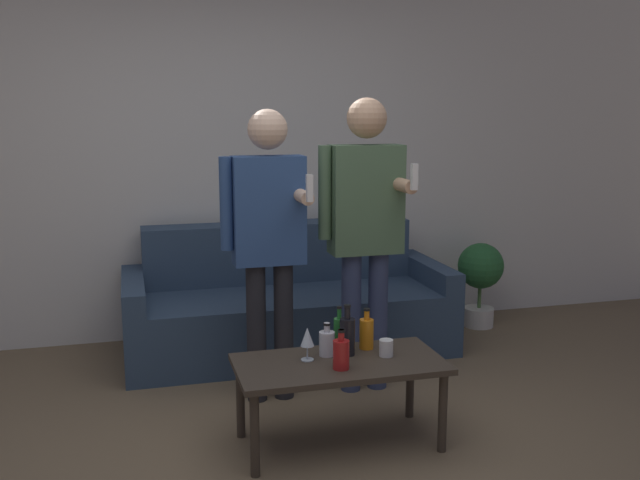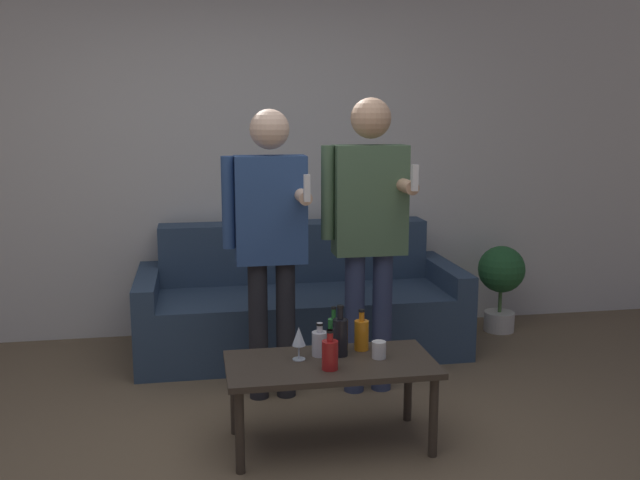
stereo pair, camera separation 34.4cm
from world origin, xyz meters
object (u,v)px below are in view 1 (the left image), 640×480
(coffee_table, at_px, (340,371))
(person_standing_right, at_px, (365,221))
(couch, at_px, (287,306))
(person_standing_left, at_px, (268,231))
(bottle_orange, at_px, (341,353))

(coffee_table, bearing_deg, person_standing_right, 62.07)
(couch, xyz_separation_m, person_standing_left, (-0.29, -0.84, 0.68))
(coffee_table, relative_size, person_standing_left, 0.62)
(bottle_orange, bearing_deg, coffee_table, 77.09)
(bottle_orange, distance_m, person_standing_left, 0.91)
(coffee_table, xyz_separation_m, person_standing_left, (-0.22, 0.65, 0.60))
(couch, height_order, person_standing_left, person_standing_left)
(coffee_table, relative_size, person_standing_right, 0.60)
(couch, xyz_separation_m, bottle_orange, (-0.09, -1.59, 0.21))
(couch, bearing_deg, bottle_orange, -93.22)
(coffee_table, height_order, bottle_orange, bottle_orange)
(coffee_table, bearing_deg, couch, 87.44)
(person_standing_left, bearing_deg, couch, 71.10)
(couch, height_order, person_standing_right, person_standing_right)
(couch, distance_m, person_standing_left, 1.12)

